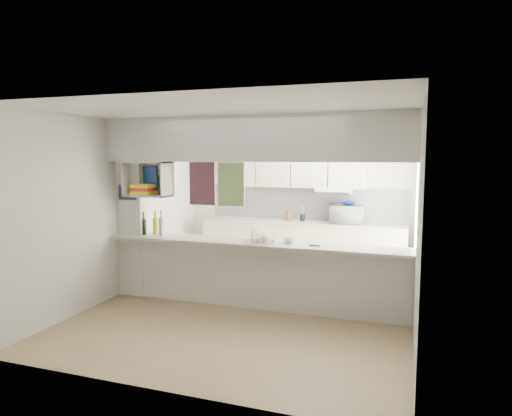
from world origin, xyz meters
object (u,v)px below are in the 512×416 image
at_px(microwave, 347,214).
at_px(dish_rack, 260,236).
at_px(bowl, 349,203).
at_px(wine_bottles, 154,226).

relative_size(microwave, dish_rack, 1.21).
bearing_deg(microwave, dish_rack, 62.62).
relative_size(bowl, wine_bottles, 0.65).
bearing_deg(wine_bottles, dish_rack, -1.21).
bearing_deg(dish_rack, wine_bottles, 162.87).
bearing_deg(dish_rack, microwave, 52.07).
height_order(microwave, bowl, bowl).
bearing_deg(dish_rack, bowl, 51.39).
bearing_deg(bowl, dish_rack, -112.69).
height_order(dish_rack, wine_bottles, wine_bottles).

